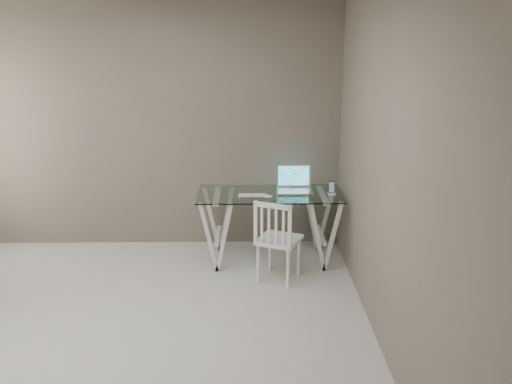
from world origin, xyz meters
The scene contains 7 objects.
room centered at (-0.06, 0.02, 1.72)m, with size 4.50×4.52×2.71m.
desk centered at (1.20, 1.71, 0.38)m, with size 1.50×0.70×0.75m.
chair centered at (1.24, 1.18, 0.46)m, with size 0.51×0.51×0.84m.
laptop centered at (1.46, 1.82, 0.81)m, with size 0.37×0.31×0.26m.
keyboard centered at (1.02, 1.62, 0.75)m, with size 0.30×0.13×0.01m, color silver.
mouse centered at (1.17, 1.55, 0.76)m, with size 0.10×0.06×0.03m, color white.
phone_dock centered at (1.83, 1.67, 0.78)m, with size 0.07×0.07×0.14m.
Camera 1 is at (0.96, -3.96, 2.44)m, focal length 40.00 mm.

